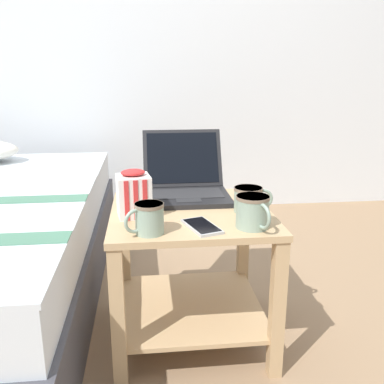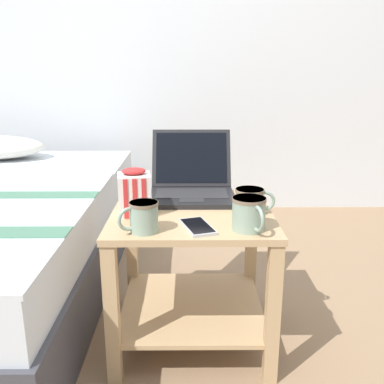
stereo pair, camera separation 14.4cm
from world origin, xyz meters
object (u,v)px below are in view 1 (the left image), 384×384
object	(u,v)px
laptop	(186,184)
mug_front_left	(253,210)
mug_mid_center	(148,217)
snack_bag	(134,194)
cell_phone	(202,226)
mug_front_right	(249,198)

from	to	relation	value
laptop	mug_front_left	world-z (taller)	laptop
laptop	mug_mid_center	distance (m)	0.43
snack_bag	mug_front_left	bearing A→B (deg)	-23.00
mug_mid_center	cell_phone	xyz separation A→B (m)	(0.17, 0.03, -0.05)
mug_front_right	snack_bag	world-z (taller)	snack_bag
laptop	snack_bag	xyz separation A→B (m)	(-0.20, -0.22, 0.03)
cell_phone	mug_front_left	bearing A→B (deg)	-5.36
mug_front_right	mug_mid_center	xyz separation A→B (m)	(-0.35, -0.17, 0.00)
mug_front_left	snack_bag	bearing A→B (deg)	157.00
laptop	mug_front_right	size ratio (longest dim) A/B	2.64
mug_front_left	mug_mid_center	bearing A→B (deg)	-177.14
mug_mid_center	cell_phone	size ratio (longest dim) A/B	0.70
cell_phone	snack_bag	bearing A→B (deg)	146.09
mug_front_right	mug_mid_center	bearing A→B (deg)	-153.62
mug_front_left	cell_phone	xyz separation A→B (m)	(-0.16, 0.01, -0.05)
snack_bag	cell_phone	bearing A→B (deg)	-33.91
mug_front_right	mug_front_left	bearing A→B (deg)	-99.16
mug_front_left	mug_front_right	distance (m)	0.16
mug_mid_center	cell_phone	bearing A→B (deg)	10.63
mug_front_left	mug_mid_center	world-z (taller)	mug_front_left
snack_bag	mug_mid_center	bearing A→B (deg)	-75.09
snack_bag	mug_front_right	bearing A→B (deg)	-0.01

